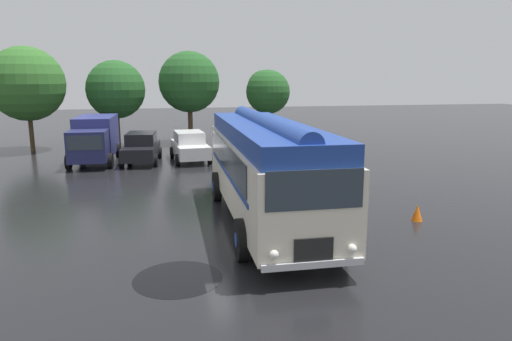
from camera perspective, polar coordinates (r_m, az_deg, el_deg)
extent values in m
plane|color=black|center=(14.71, -1.26, -6.85)|extent=(120.00, 120.00, 0.00)
cube|color=silver|center=(14.74, 1.24, -0.37)|extent=(2.73, 10.05, 2.10)
cube|color=#1E3D93|center=(14.53, 1.26, 4.77)|extent=(2.52, 9.85, 0.56)
cylinder|color=#1E3D93|center=(14.50, 1.26, 5.79)|extent=(0.82, 9.51, 0.60)
cube|color=#2D3842|center=(15.23, 5.67, 2.14)|extent=(0.22, 8.00, 0.84)
cube|color=#2D3842|center=(14.72, -3.82, 1.85)|extent=(0.22, 8.00, 0.84)
cube|color=#1E3D93|center=(15.23, 5.72, 0.08)|extent=(0.22, 8.20, 0.12)
cube|color=#1E3D93|center=(14.72, -3.74, -0.29)|extent=(0.22, 8.20, 0.12)
cube|color=#2D3842|center=(9.87, 7.39, -2.42)|extent=(2.20, 0.09, 0.88)
cube|color=black|center=(10.28, 7.20, -9.86)|extent=(0.90, 0.08, 0.56)
cube|color=silver|center=(10.38, 7.19, -11.60)|extent=(2.38, 0.15, 0.16)
sphere|color=white|center=(10.58, 11.92, -9.56)|extent=(0.22, 0.22, 0.22)
sphere|color=white|center=(10.05, 2.25, -10.46)|extent=(0.22, 0.22, 0.22)
cylinder|color=black|center=(12.51, 10.14, -7.72)|extent=(0.31, 1.11, 1.10)
cylinder|color=#1E3D93|center=(12.51, 10.14, -7.72)|extent=(0.33, 0.39, 0.39)
cylinder|color=black|center=(11.86, -1.81, -8.62)|extent=(0.31, 1.11, 1.10)
cylinder|color=#1E3D93|center=(11.86, -1.81, -8.62)|extent=(0.33, 0.39, 0.39)
cylinder|color=black|center=(18.02, 3.33, -1.62)|extent=(0.31, 1.11, 1.10)
cylinder|color=#1E3D93|center=(18.02, 3.33, -1.62)|extent=(0.33, 0.39, 0.39)
cylinder|color=black|center=(17.57, -4.93, -1.98)|extent=(0.31, 1.11, 1.10)
cylinder|color=#1E3D93|center=(17.57, -4.93, -1.98)|extent=(0.33, 0.39, 0.39)
cube|color=black|center=(26.15, -14.13, 2.42)|extent=(2.10, 4.34, 0.70)
cube|color=black|center=(26.20, -14.16, 3.92)|extent=(1.70, 2.32, 0.64)
cube|color=#2D3842|center=(26.11, -12.51, 3.97)|extent=(0.21, 1.93, 0.50)
cube|color=#2D3842|center=(26.31, -15.80, 3.86)|extent=(0.21, 1.93, 0.50)
cylinder|color=black|center=(24.82, -12.45, 1.21)|extent=(0.26, 0.66, 0.64)
cylinder|color=black|center=(25.07, -16.46, 1.10)|extent=(0.26, 0.66, 0.64)
cylinder|color=black|center=(27.38, -11.93, 2.17)|extent=(0.26, 0.66, 0.64)
cylinder|color=black|center=(27.60, -15.57, 2.07)|extent=(0.26, 0.66, 0.64)
cube|color=silver|center=(26.21, -8.25, 2.67)|extent=(2.02, 4.32, 0.70)
cube|color=silver|center=(26.27, -8.34, 4.16)|extent=(1.66, 2.29, 0.64)
cube|color=#2D3842|center=(26.38, -6.71, 4.24)|extent=(0.17, 1.93, 0.50)
cube|color=#2D3842|center=(26.17, -9.99, 4.08)|extent=(0.17, 1.93, 0.50)
cylinder|color=black|center=(25.14, -5.80, 1.55)|extent=(0.25, 0.65, 0.64)
cylinder|color=black|center=(24.88, -9.78, 1.33)|extent=(0.25, 0.65, 0.64)
cylinder|color=black|center=(27.67, -6.83, 2.43)|extent=(0.25, 0.65, 0.64)
cylinder|color=black|center=(27.43, -10.46, 2.25)|extent=(0.25, 0.65, 0.64)
cube|color=#B7BABF|center=(26.23, -1.68, 2.79)|extent=(2.16, 4.36, 0.70)
cube|color=#B7BABF|center=(26.29, -1.71, 4.28)|extent=(1.73, 2.34, 0.64)
cube|color=#2D3842|center=(26.35, -0.06, 4.31)|extent=(0.24, 1.92, 0.50)
cube|color=#2D3842|center=(26.25, -3.37, 4.26)|extent=(0.24, 1.92, 0.50)
cylinder|color=black|center=(25.09, 0.55, 1.59)|extent=(0.27, 0.66, 0.64)
cylinder|color=black|center=(24.96, -3.47, 1.51)|extent=(0.27, 0.66, 0.64)
cylinder|color=black|center=(27.64, -0.05, 2.51)|extent=(0.27, 0.66, 0.64)
cylinder|color=black|center=(27.52, -3.70, 2.44)|extent=(0.27, 0.66, 0.64)
cube|color=navy|center=(27.79, -19.27, 4.27)|extent=(2.14, 4.01, 2.10)
cube|color=navy|center=(24.99, -20.23, 2.88)|extent=(1.96, 1.81, 1.60)
cube|color=#2D3842|center=(24.09, -20.63, 3.23)|extent=(1.70, 0.09, 0.72)
cylinder|color=black|center=(25.01, -17.74, 1.19)|extent=(0.27, 0.81, 0.80)
cylinder|color=black|center=(25.37, -22.40, 1.01)|extent=(0.27, 0.81, 0.80)
cylinder|color=black|center=(28.50, -16.84, 2.45)|extent=(0.27, 0.81, 0.80)
cylinder|color=black|center=(28.82, -20.95, 2.27)|extent=(0.27, 0.81, 0.80)
cylinder|color=#4C3823|center=(32.77, -26.27, 4.39)|extent=(0.28, 0.28, 2.52)
sphere|color=#336B28|center=(32.60, -26.74, 9.66)|extent=(4.68, 4.68, 4.68)
sphere|color=#336B28|center=(32.30, -25.91, 9.80)|extent=(3.15, 3.15, 3.15)
cylinder|color=#4C3823|center=(32.96, -16.86, 5.01)|extent=(0.28, 0.28, 2.40)
sphere|color=#235623|center=(32.79, -17.14, 9.65)|extent=(3.93, 3.93, 3.93)
sphere|color=#235623|center=(32.95, -17.22, 9.55)|extent=(2.50, 2.50, 2.50)
cylinder|color=#4C3823|center=(33.45, -8.19, 5.78)|extent=(0.34, 0.34, 2.75)
sphere|color=#235623|center=(33.30, -8.34, 10.90)|extent=(4.31, 4.31, 4.31)
sphere|color=#235623|center=(33.04, -9.11, 10.71)|extent=(3.13, 3.13, 3.13)
cylinder|color=#4C3823|center=(33.87, 1.48, 5.70)|extent=(0.28, 0.28, 2.45)
sphere|color=#235623|center=(33.71, 1.50, 9.80)|extent=(3.20, 3.20, 3.20)
sphere|color=#235623|center=(33.87, 1.02, 10.41)|extent=(2.44, 2.44, 2.44)
cone|color=orange|center=(15.99, 19.51, -4.99)|extent=(0.36, 0.36, 0.55)
cylinder|color=black|center=(11.16, -9.75, -13.16)|extent=(2.10, 2.10, 0.01)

